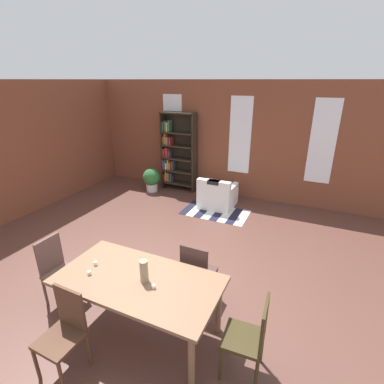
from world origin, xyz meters
TOP-DOWN VIEW (x-y plane):
  - ground_plane at (0.00, 0.00)m, footprint 10.53×10.53m
  - back_wall_brick at (0.00, 4.03)m, footprint 9.10×0.12m
  - window_pane_0 at (-1.89, 3.96)m, footprint 0.55×0.02m
  - window_pane_1 at (0.00, 3.96)m, footprint 0.55×0.02m
  - window_pane_2 at (1.89, 3.96)m, footprint 0.55×0.02m
  - dining_table at (0.20, -0.85)m, footprint 1.90×0.98m
  - vase_on_table at (0.29, -0.85)m, footprint 0.09×0.09m
  - tealight_candle_0 at (-0.42, -0.84)m, footprint 0.04×0.04m
  - tealight_candle_1 at (-0.36, -1.02)m, footprint 0.04×0.04m
  - tealight_candle_2 at (0.45, -0.91)m, footprint 0.04×0.04m
  - dining_chair_head_left at (-1.12, -0.84)m, footprint 0.41×0.41m
  - dining_chair_far_right at (0.63, -0.13)m, footprint 0.41×0.41m
  - dining_chair_near_left at (-0.22, -1.56)m, footprint 0.41×0.41m
  - dining_chair_head_right at (1.53, -0.84)m, footprint 0.42×0.42m
  - bookshelf_tall at (-1.70, 3.78)m, footprint 0.98×0.31m
  - armchair_white at (-0.24, 3.07)m, footprint 0.80×0.81m
  - potted_plant_by_shelf at (-2.24, 3.29)m, footprint 0.48×0.48m
  - striped_rug at (-0.15, 2.71)m, footprint 1.51×0.86m

SIDE VIEW (x-z plane):
  - ground_plane at x=0.00m, z-range 0.00..0.00m
  - striped_rug at x=-0.15m, z-range 0.00..0.01m
  - armchair_white at x=-0.24m, z-range -0.10..0.65m
  - potted_plant_by_shelf at x=-2.24m, z-range 0.04..0.68m
  - dining_chair_head_left at x=-1.12m, z-range 0.04..0.99m
  - dining_chair_far_right at x=0.63m, z-range 0.04..0.99m
  - dining_chair_near_left at x=-0.22m, z-range 0.04..0.99m
  - dining_chair_head_right at x=1.53m, z-range 0.04..0.99m
  - dining_table at x=0.20m, z-range 0.31..1.08m
  - tealight_candle_2 at x=0.45m, z-range 0.78..0.82m
  - tealight_candle_1 at x=-0.36m, z-range 0.78..0.82m
  - tealight_candle_0 at x=-0.42m, z-range 0.78..0.83m
  - vase_on_table at x=0.29m, z-range 0.78..1.04m
  - bookshelf_tall at x=-1.70m, z-range 0.00..2.11m
  - back_wall_brick at x=0.00m, z-range 0.00..2.91m
  - window_pane_0 at x=-1.89m, z-range 0.65..2.54m
  - window_pane_1 at x=0.00m, z-range 0.65..2.54m
  - window_pane_2 at x=1.89m, z-range 0.65..2.54m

